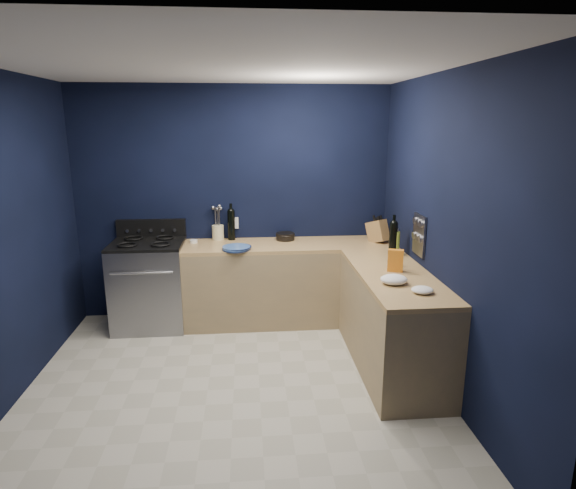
{
  "coord_description": "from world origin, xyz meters",
  "views": [
    {
      "loc": [
        0.14,
        -3.68,
        2.19
      ],
      "look_at": [
        0.55,
        1.0,
        1.0
      ],
      "focal_mm": 30.02,
      "sensor_mm": 36.0,
      "label": 1
    }
  ],
  "objects": [
    {
      "name": "ceiling",
      "position": [
        0.0,
        0.0,
        2.61
      ],
      "size": [
        3.5,
        3.5,
        0.02
      ],
      "primitive_type": "cube",
      "color": "silver",
      "rests_on": "ground"
    },
    {
      "name": "spice_jar_near",
      "position": [
        1.52,
        0.5,
        0.95
      ],
      "size": [
        0.05,
        0.05,
        0.1
      ],
      "primitive_type": "cylinder",
      "rotation": [
        0.0,
        0.0,
        0.09
      ],
      "color": "olive",
      "rests_on": "top_right"
    },
    {
      "name": "oil_bottle",
      "position": [
        1.62,
        0.85,
        1.02
      ],
      "size": [
        0.06,
        0.06,
        0.25
      ],
      "primitive_type": "cylinder",
      "rotation": [
        0.0,
        0.0,
        0.02
      ],
      "color": "#89AB38",
      "rests_on": "top_right"
    },
    {
      "name": "crouton_bag",
      "position": [
        1.45,
        0.34,
        1.0
      ],
      "size": [
        0.15,
        0.11,
        0.2
      ],
      "primitive_type": "cube",
      "rotation": [
        0.0,
        0.0,
        -0.35
      ],
      "color": "red",
      "rests_on": "top_right"
    },
    {
      "name": "gas_range",
      "position": [
        -0.93,
        1.42,
        0.46
      ],
      "size": [
        0.76,
        0.66,
        0.92
      ],
      "primitive_type": "cube",
      "color": "gray",
      "rests_on": "floor"
    },
    {
      "name": "cab_back",
      "position": [
        0.6,
        1.44,
        0.43
      ],
      "size": [
        2.3,
        0.63,
        0.86
      ],
      "primitive_type": "cube",
      "color": "#907851",
      "rests_on": "floor"
    },
    {
      "name": "towel_front",
      "position": [
        1.34,
        0.0,
        0.94
      ],
      "size": [
        0.23,
        0.2,
        0.08
      ],
      "primitive_type": "ellipsoid",
      "rotation": [
        0.0,
        0.0,
        -0.03
      ],
      "color": "white",
      "rests_on": "top_right"
    },
    {
      "name": "spice_panel",
      "position": [
        1.74,
        0.55,
        1.18
      ],
      "size": [
        0.02,
        0.28,
        0.38
      ],
      "primitive_type": "cube",
      "color": "gray",
      "rests_on": "wall_right"
    },
    {
      "name": "ramekin",
      "position": [
        -0.45,
        1.56,
        0.92
      ],
      "size": [
        0.11,
        0.11,
        0.03
      ],
      "primitive_type": "cylinder",
      "rotation": [
        0.0,
        0.0,
        -0.39
      ],
      "color": "white",
      "rests_on": "top_back"
    },
    {
      "name": "top_back",
      "position": [
        0.6,
        1.44,
        0.88
      ],
      "size": [
        2.3,
        0.63,
        0.04
      ],
      "primitive_type": "cube",
      "color": "olive",
      "rests_on": "cab_back"
    },
    {
      "name": "wine_bottle_right",
      "position": [
        1.59,
        0.86,
        1.07
      ],
      "size": [
        0.09,
        0.09,
        0.33
      ],
      "primitive_type": "cylinder",
      "rotation": [
        0.0,
        0.0,
        0.09
      ],
      "color": "black",
      "rests_on": "top_right"
    },
    {
      "name": "utensil_crock",
      "position": [
        -0.19,
        1.69,
        0.98
      ],
      "size": [
        0.15,
        0.15,
        0.17
      ],
      "primitive_type": "cylinder",
      "rotation": [
        0.0,
        0.0,
        0.1
      ],
      "color": "#EEECBC",
      "rests_on": "top_back"
    },
    {
      "name": "floor",
      "position": [
        0.0,
        0.0,
        -0.01
      ],
      "size": [
        3.5,
        3.5,
        0.02
      ],
      "primitive_type": "cube",
      "color": "#ADA797",
      "rests_on": "ground"
    },
    {
      "name": "wall_back",
      "position": [
        0.0,
        1.76,
        1.3
      ],
      "size": [
        3.5,
        0.02,
        2.6
      ],
      "primitive_type": "cube",
      "color": "black",
      "rests_on": "ground"
    },
    {
      "name": "cooktop",
      "position": [
        -0.93,
        1.42,
        0.94
      ],
      "size": [
        0.76,
        0.66,
        0.03
      ],
      "primitive_type": "cube",
      "color": "black",
      "rests_on": "gas_range"
    },
    {
      "name": "spice_jar_far",
      "position": [
        1.42,
        0.39,
        0.94
      ],
      "size": [
        0.05,
        0.05,
        0.08
      ],
      "primitive_type": "cylinder",
      "rotation": [
        0.0,
        0.0,
        0.16
      ],
      "color": "olive",
      "rests_on": "top_right"
    },
    {
      "name": "cab_right",
      "position": [
        1.44,
        0.29,
        0.43
      ],
      "size": [
        0.63,
        1.67,
        0.86
      ],
      "primitive_type": "cube",
      "color": "#907851",
      "rests_on": "floor"
    },
    {
      "name": "wall_outlet",
      "position": [
        0.0,
        1.74,
        1.08
      ],
      "size": [
        0.09,
        0.02,
        0.13
      ],
      "primitive_type": "cube",
      "color": "white",
      "rests_on": "wall_back"
    },
    {
      "name": "towel_end",
      "position": [
        1.5,
        -0.23,
        0.93
      ],
      "size": [
        0.21,
        0.2,
        0.05
      ],
      "primitive_type": "ellipsoid",
      "rotation": [
        0.0,
        0.0,
        -0.29
      ],
      "color": "white",
      "rests_on": "top_right"
    },
    {
      "name": "plate_stack",
      "position": [
        0.03,
        1.22,
        0.92
      ],
      "size": [
        0.33,
        0.33,
        0.04
      ],
      "primitive_type": "cylinder",
      "rotation": [
        0.0,
        0.0,
        0.12
      ],
      "color": "#32519E",
      "rests_on": "top_back"
    },
    {
      "name": "lemon_basket",
      "position": [
        0.57,
        1.61,
        0.94
      ],
      "size": [
        0.25,
        0.25,
        0.08
      ],
      "primitive_type": "cylinder",
      "rotation": [
        0.0,
        0.0,
        -0.22
      ],
      "color": "black",
      "rests_on": "top_back"
    },
    {
      "name": "knife_block",
      "position": [
        1.59,
        1.44,
        1.02
      ],
      "size": [
        0.26,
        0.3,
        0.29
      ],
      "primitive_type": "cube",
      "rotation": [
        -0.31,
        0.0,
        0.58
      ],
      "color": "olive",
      "rests_on": "top_back"
    },
    {
      "name": "backguard",
      "position": [
        -0.93,
        1.72,
        1.04
      ],
      "size": [
        0.76,
        0.06,
        0.2
      ],
      "primitive_type": "cube",
      "color": "black",
      "rests_on": "gas_range"
    },
    {
      "name": "oven_door",
      "position": [
        -0.93,
        1.1,
        0.45
      ],
      "size": [
        0.59,
        0.02,
        0.42
      ],
      "primitive_type": "cube",
      "color": "black",
      "rests_on": "gas_range"
    },
    {
      "name": "wine_bottle_back",
      "position": [
        -0.03,
        1.67,
        1.07
      ],
      "size": [
        0.09,
        0.09,
        0.33
      ],
      "primitive_type": "cylinder",
      "rotation": [
        0.0,
        0.0,
        0.1
      ],
      "color": "black",
      "rests_on": "top_back"
    },
    {
      "name": "wall_right",
      "position": [
        1.76,
        0.0,
        1.3
      ],
      "size": [
        0.02,
        3.5,
        2.6
      ],
      "primitive_type": "cube",
      "color": "black",
      "rests_on": "ground"
    },
    {
      "name": "top_right",
      "position": [
        1.44,
        0.29,
        0.88
      ],
      "size": [
        0.63,
        1.67,
        0.04
      ],
      "primitive_type": "cube",
      "color": "olive",
      "rests_on": "cab_right"
    },
    {
      "name": "wall_front",
      "position": [
        0.0,
        -1.76,
        1.3
      ],
      "size": [
        3.5,
        0.02,
        2.6
      ],
      "primitive_type": "cube",
      "color": "black",
      "rests_on": "ground"
    }
  ]
}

